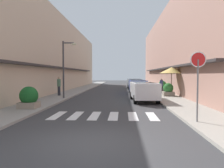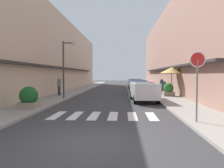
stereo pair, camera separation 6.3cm
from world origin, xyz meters
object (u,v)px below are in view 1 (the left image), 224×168
object	(u,v)px
cafe_umbrella	(172,70)
planter_midblock	(168,90)
street_lamp	(66,63)
planter_far	(162,86)
round_street_sign	(198,68)
parked_car_near	(144,89)
parked_car_mid	(138,85)
planter_corner	(29,98)
pedestrian_walking_near	(59,85)
parked_car_far	(134,83)
pedestrian_walking_far	(161,85)

from	to	relation	value
cafe_umbrella	planter_midblock	bearing A→B (deg)	-156.27
street_lamp	planter_far	bearing A→B (deg)	36.86
round_street_sign	planter_far	world-z (taller)	round_street_sign
parked_car_near	parked_car_mid	size ratio (longest dim) A/B	1.04
parked_car_mid	street_lamp	xyz separation A→B (m)	(-6.30, -5.69, 2.11)
parked_car_near	planter_midblock	distance (m)	4.22
parked_car_mid	planter_corner	size ratio (longest dim) A/B	3.44
parked_car_mid	pedestrian_walking_near	xyz separation A→B (m)	(-7.55, -3.56, 0.12)
planter_midblock	pedestrian_walking_near	size ratio (longest dim) A/B	0.66
planter_far	planter_corner	bearing A→B (deg)	-128.98
planter_corner	planter_midblock	xyz separation A→B (m)	(9.60, 7.66, -0.06)
parked_car_mid	planter_far	bearing A→B (deg)	22.42
parked_car_far	planter_far	size ratio (longest dim) A/B	3.66
planter_far	parked_car_mid	bearing A→B (deg)	-157.58
round_street_sign	cafe_umbrella	world-z (taller)	round_street_sign
parked_car_mid	street_lamp	distance (m)	8.75
parked_car_near	round_street_sign	xyz separation A→B (m)	(1.48, -7.43, 1.41)
street_lamp	planter_far	xyz separation A→B (m)	(9.18, 6.88, -2.31)
cafe_umbrella	street_lamp	bearing A→B (deg)	-165.15
planter_far	pedestrian_walking_far	world-z (taller)	pedestrian_walking_far
planter_far	cafe_umbrella	bearing A→B (deg)	-89.93
pedestrian_walking_near	parked_car_far	bearing A→B (deg)	-46.63
parked_car_near	street_lamp	world-z (taller)	street_lamp
parked_car_far	round_street_sign	size ratio (longest dim) A/B	1.58
round_street_sign	planter_corner	bearing A→B (deg)	159.87
street_lamp	pedestrian_walking_far	distance (m)	10.78
parked_car_near	pedestrian_walking_near	world-z (taller)	pedestrian_walking_near
parked_car_near	parked_car_mid	world-z (taller)	same
planter_far	parked_car_far	bearing A→B (deg)	117.20
parked_car_near	street_lamp	xyz separation A→B (m)	(-6.30, 1.05, 2.11)
cafe_umbrella	planter_corner	bearing A→B (deg)	-141.81
cafe_umbrella	planter_far	xyz separation A→B (m)	(-0.01, 4.45, -1.72)
planter_far	planter_midblock	bearing A→B (deg)	-93.88
cafe_umbrella	parked_car_mid	bearing A→B (deg)	131.50
parked_car_far	pedestrian_walking_near	world-z (taller)	pedestrian_walking_near
planter_midblock	pedestrian_walking_near	bearing A→B (deg)	-179.06
parked_car_mid	street_lamp	bearing A→B (deg)	-137.90
parked_car_near	parked_car_far	size ratio (longest dim) A/B	0.99
parked_car_near	planter_midblock	xyz separation A→B (m)	(2.57, 3.34, -0.27)
parked_car_near	planter_far	distance (m)	8.44
parked_car_near	pedestrian_walking_near	distance (m)	8.19
round_street_sign	pedestrian_walking_far	xyz separation A→B (m)	(1.08, 14.24, -1.40)
parked_car_mid	planter_midblock	distance (m)	4.27
round_street_sign	pedestrian_walking_near	xyz separation A→B (m)	(-9.02, 10.61, -1.28)
street_lamp	planter_far	size ratio (longest dim) A/B	3.78
street_lamp	planter_far	distance (m)	11.70
planter_midblock	pedestrian_walking_near	world-z (taller)	pedestrian_walking_near
cafe_umbrella	planter_corner	distance (m)	12.73
planter_midblock	planter_far	xyz separation A→B (m)	(0.31, 4.59, 0.07)
parked_car_near	planter_corner	xyz separation A→B (m)	(-7.03, -4.31, -0.20)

